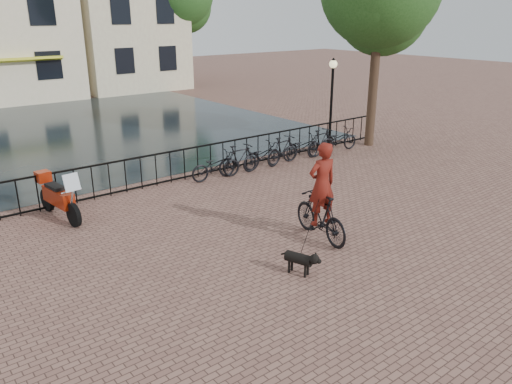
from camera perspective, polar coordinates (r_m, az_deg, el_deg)
ground at (r=9.95m, az=10.92°, el=-11.17°), size 100.00×100.00×0.00m
canal_water at (r=24.23m, az=-21.46°, el=6.34°), size 20.00×20.00×0.00m
railing at (r=15.66m, az=-11.35°, el=2.47°), size 20.00×0.05×1.02m
lamp_post at (r=19.19m, az=8.68°, el=11.52°), size 0.30×0.30×3.45m
cyclist at (r=11.61m, az=7.49°, el=-0.63°), size 0.94×2.07×2.74m
dog at (r=10.31m, az=4.90°, el=-7.93°), size 0.53×0.86×0.56m
motorcycle at (r=13.78m, az=-21.70°, el=-0.03°), size 0.73×2.06×1.44m
parked_bike_0 at (r=16.03m, az=-4.63°, el=3.01°), size 1.76×0.74×0.90m
parked_bike_1 at (r=16.54m, az=-1.89°, el=3.76°), size 1.66×0.47×1.00m
parked_bike_2 at (r=17.11m, az=0.68°, el=4.14°), size 1.76×0.74×0.90m
parked_bike_3 at (r=17.68m, az=3.10°, el=4.80°), size 1.72×0.73×1.00m
parked_bike_4 at (r=18.32m, az=5.35°, el=5.11°), size 1.78×0.81×0.90m
parked_bike_5 at (r=18.95m, az=7.46°, el=5.68°), size 1.71×0.71×1.00m
parked_bike_6 at (r=19.63m, az=9.42°, el=5.93°), size 1.77×0.78×0.90m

